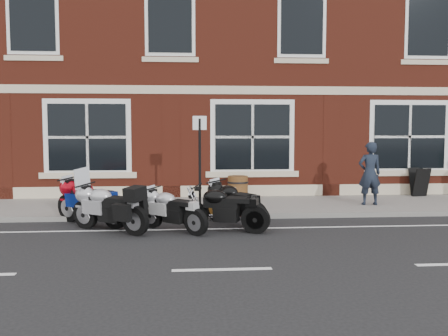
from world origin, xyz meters
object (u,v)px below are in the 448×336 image
Objects in this scene: moto_touring_silver at (108,206)px; a_board_sign at (419,182)px; moto_sport_silver at (173,209)px; moto_sport_black at (235,202)px; moto_sport_red at (91,200)px; barrel_planter at (238,188)px; pedestrian_left at (370,173)px; moto_naked_black at (223,207)px; parking_sign at (200,157)px.

a_board_sign is (8.98, 4.08, 0.00)m from moto_touring_silver.
moto_sport_silver is (1.40, -0.09, -0.07)m from moto_touring_silver.
moto_sport_black is at bearing -162.64° from a_board_sign.
barrel_planter is (3.76, 3.01, -0.10)m from moto_sport_red.
pedestrian_left is at bearing -8.40° from moto_sport_black.
moto_naked_black is (3.01, -0.95, -0.05)m from moto_sport_red.
parking_sign reaches higher than moto_touring_silver.
pedestrian_left reaches higher than moto_sport_red.
barrel_planter is at bearing 59.28° from parking_sign.
a_board_sign is at bearing 2.69° from barrel_planter.
moto_sport_silver is 1.97m from parking_sign.
moto_touring_silver reaches higher than barrel_planter.
moto_sport_silver is 5.98m from pedestrian_left.
moto_sport_red is 0.75× the size of parking_sign.
moto_naked_black is (2.49, -0.15, -0.03)m from moto_touring_silver.
moto_sport_red is 4.82m from barrel_planter.
moto_naked_black is 0.79× the size of parking_sign.
moto_sport_red is at bearing -169.05° from parking_sign.
a_board_sign is at bearing -30.61° from moto_touring_silver.
moto_sport_black reaches higher than moto_sport_silver.
moto_touring_silver is 0.95m from moto_sport_red.
pedestrian_left is at bearing 8.55° from parking_sign.
a_board_sign is at bearing -33.31° from moto_naked_black.
pedestrian_left is at bearing -34.80° from moto_naked_black.
pedestrian_left is 4.87m from parking_sign.
moto_touring_silver is at bearing -148.00° from parking_sign.
parking_sign is (-0.79, 0.99, 0.99)m from moto_sport_black.
moto_sport_red reaches higher than moto_sport_silver.
barrel_planter is (-3.53, 1.33, -0.52)m from pedestrian_left.
moto_sport_red is at bearing 96.10° from moto_naked_black.
moto_sport_silver is at bearing 110.40° from moto_naked_black.
moto_sport_red reaches higher than moto_naked_black.
moto_sport_black reaches higher than moto_naked_black.
moto_sport_silver is at bearing 166.10° from moto_sport_black.
moto_touring_silver is 1.21× the size of moto_sport_silver.
moto_sport_black is (3.34, -0.32, -0.04)m from moto_sport_red.
moto_touring_silver is 0.74× the size of parking_sign.
moto_naked_black is at bearing -50.76° from moto_sport_silver.
moto_sport_silver is 0.77× the size of moto_naked_black.
a_board_sign is (7.58, 4.17, 0.07)m from moto_sport_silver.
moto_sport_black is 1.18× the size of moto_sport_silver.
moto_sport_black is 4.45m from pedestrian_left.
moto_sport_red is 3.36m from moto_sport_black.
parking_sign reaches higher than barrel_planter.
moto_sport_black is 1.00× the size of pedestrian_left.
a_board_sign is at bearing -143.54° from pedestrian_left.
moto_sport_silver is at bearing -164.21° from a_board_sign.
moto_touring_silver is 2.69m from parking_sign.
moto_sport_silver reaches higher than barrel_planter.
moto_sport_black is 0.71m from moto_naked_black.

